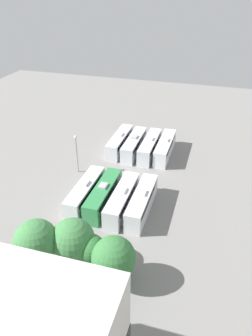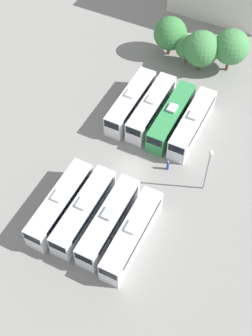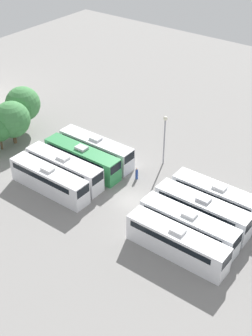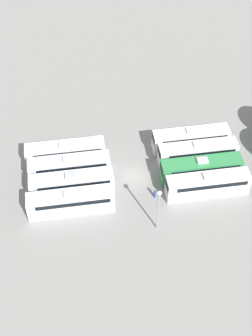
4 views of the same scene
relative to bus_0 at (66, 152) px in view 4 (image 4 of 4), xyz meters
name	(u,v)px [view 4 (image 4 of 4)]	position (x,y,z in m)	size (l,w,h in m)	color
ground_plane	(135,176)	(4.78, 9.81, -1.85)	(125.75, 125.75, 0.00)	gray
bus_0	(66,152)	(0.00, 0.00, 0.00)	(2.55, 11.90, 3.72)	white
bus_1	(70,167)	(3.11, 0.39, 0.00)	(2.55, 11.90, 3.72)	silver
bus_2	(72,183)	(6.44, 0.50, 0.00)	(2.55, 11.90, 3.72)	silver
bus_3	(71,201)	(9.70, 0.12, 0.00)	(2.55, 11.90, 3.72)	silver
bus_4	(191,139)	(-0.03, 19.43, 0.00)	(2.55, 11.90, 3.72)	silver
bus_5	(198,153)	(3.10, 19.72, 0.00)	(2.55, 11.90, 3.72)	silver
bus_6	(201,168)	(6.36, 19.38, 0.00)	(2.55, 11.90, 3.72)	#338C4C
bus_7	(208,184)	(9.47, 19.49, 0.00)	(2.55, 11.90, 3.72)	silver
worker_person	(155,193)	(9.10, 12.00, -1.06)	(0.36, 0.36, 1.72)	navy
light_pole	(159,204)	(14.46, 11.22, 3.30)	(0.60, 0.60, 7.56)	gray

